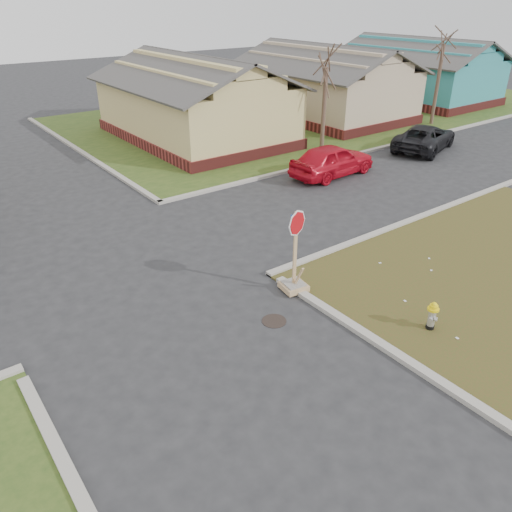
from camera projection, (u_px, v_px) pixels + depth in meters
ground at (190, 343)px, 12.07m from camera, size 120.00×120.00×0.00m
verge_far_right at (327, 109)px, 36.46m from camera, size 37.00×19.00×0.05m
curbs at (110, 264)px, 15.60m from camera, size 80.00×40.00×0.12m
manhole at (274, 321)px, 12.87m from camera, size 0.64×0.64×0.01m
side_house_yellow at (194, 100)px, 28.03m from camera, size 7.60×11.60×4.70m
side_house_tan at (324, 83)px, 33.33m from camera, size 7.60×11.60×4.70m
side_house_teal at (417, 71)px, 38.63m from camera, size 7.60×11.60×4.70m
tree_mid_right at (324, 110)px, 25.70m from camera, size 0.22×0.22×4.20m
tree_far_right at (437, 85)px, 31.09m from camera, size 0.22×0.22×4.76m
fire_hydrant at (432, 314)px, 12.33m from camera, size 0.29×0.29×0.77m
stop_sign at (294, 273)px, 13.94m from camera, size 0.69×0.67×2.43m
red_sedan at (332, 160)px, 22.82m from camera, size 4.41×1.96×1.48m
dark_pickup at (425, 137)px, 26.67m from camera, size 5.26×3.61×1.34m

